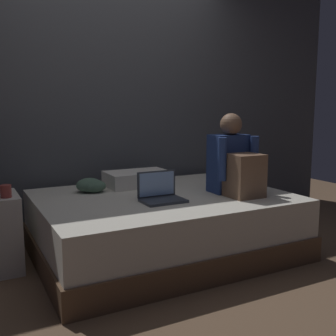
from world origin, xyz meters
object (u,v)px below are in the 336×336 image
Objects in this scene: laptop at (160,194)px; bed at (163,224)px; person_sitting at (235,163)px; clothes_pile at (91,186)px; pillow at (138,178)px; mug at (6,191)px.

bed is at bearing 58.70° from laptop.
person_sitting is 2.74× the size of clothes_pile.
bed is 3.57× the size of pillow.
laptop is 0.66m from clothes_pile.
clothes_pile is at bearing 149.96° from person_sitting.
pillow reaches higher than clothes_pile.
mug is (-1.14, -0.33, 0.06)m from pillow.
pillow is at bearing 129.77° from person_sitting.
person_sitting is at bearing -11.69° from mug.
laptop is at bearing 175.85° from person_sitting.
mug is at bearing 168.31° from person_sitting.
clothes_pile is (-0.46, -0.09, -0.01)m from pillow.
mug is at bearing 163.86° from laptop.
pillow is (0.08, 0.63, 0.01)m from laptop.
laptop reaches higher than bed.
pillow is (-0.03, 0.45, 0.31)m from bed.
laptop is at bearing -97.51° from pillow.
person_sitting is 0.91m from pillow.
pillow is 0.47m from clothes_pile.
bed is at bearing 156.73° from person_sitting.
laptop reaches higher than clothes_pile.
bed is at bearing -86.37° from pillow.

